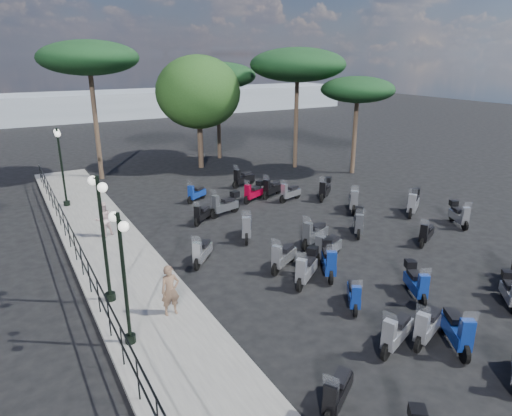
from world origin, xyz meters
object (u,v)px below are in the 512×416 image
lamp_post_1 (103,232)px  scooter_29 (325,190)px  scooter_26 (459,215)px  scooter_28 (353,201)px  broadleaf_tree (198,92)px  scooter_3 (202,252)px  scooter_7 (354,295)px  scooter_15 (314,234)px  scooter_16 (254,192)px  pine_2 (89,58)px  scooter_11 (196,194)px  scooter_18 (510,292)px  scooter_14 (328,260)px  scooter_1 (337,393)px  scooter_10 (225,205)px  pedestrian_far (103,219)px  scooter_12 (428,326)px  scooter_20 (426,234)px  scooter_21 (359,223)px  scooter_4 (247,228)px  scooter_17 (290,193)px  scooter_30 (396,333)px  pine_1 (298,65)px  scooter_5 (202,214)px  lamp_post_2 (61,162)px  scooter_2 (307,269)px  scooter_23 (243,179)px  scooter_13 (456,331)px  pine_0 (218,76)px  scooter_9 (283,257)px  pine_3 (358,90)px  lamp_post_0 (124,271)px  scooter_8 (416,283)px  woman (170,290)px  scooter_22 (272,189)px

lamp_post_1 → scooter_29: bearing=17.6°
scooter_26 → scooter_28: 4.78m
broadleaf_tree → scooter_3: bearing=-112.9°
scooter_3 → scooter_7: (2.78, -5.13, -0.04)m
scooter_15 → scooter_16: 6.37m
pine_2 → scooter_16: bearing=-55.6°
scooter_11 → scooter_18: (4.34, -14.44, 0.02)m
scooter_14 → scooter_1: bearing=84.2°
scooter_10 → scooter_11: bearing=-7.3°
pedestrian_far → scooter_12: bearing=98.2°
scooter_12 → scooter_20: scooter_12 is taller
scooter_26 → scooter_21: bearing=8.5°
lamp_post_1 → scooter_20: size_ratio=2.76×
scooter_4 → scooter_17: scooter_4 is taller
scooter_20 → scooter_28: bearing=-29.0°
scooter_20 → scooter_30: size_ratio=0.87×
scooter_14 → pine_1: bearing=-89.4°
scooter_5 → scooter_7: size_ratio=0.94×
scooter_28 → lamp_post_2: bearing=6.9°
scooter_2 → scooter_23: size_ratio=0.88×
scooter_12 → scooter_13: scooter_13 is taller
scooter_4 → scooter_13: 9.31m
scooter_7 → scooter_14: scooter_14 is taller
pine_0 → scooter_9: bearing=-108.4°
scooter_5 → pine_3: bearing=-111.6°
pine_3 → scooter_2: bearing=-136.4°
scooter_3 → scooter_9: (2.33, -1.87, 0.02)m
scooter_23 → scooter_26: size_ratio=1.11×
lamp_post_0 → scooter_20: lamp_post_0 is taller
scooter_17 → scooter_4: bearing=112.3°
scooter_11 → scooter_8: bearing=158.0°
scooter_16 → scooter_26: (6.26, -7.66, 0.01)m
scooter_7 → scooter_14: size_ratio=0.78×
lamp_post_0 → pine_2: (3.02, 18.04, 4.90)m
pine_0 → pine_1: 6.16m
woman → scooter_12: size_ratio=0.92×
scooter_11 → broadleaf_tree: broadleaf_tree is taller
lamp_post_0 → scooter_20: bearing=1.7°
lamp_post_2 → pine_1: 15.61m
woman → scooter_11: 11.19m
scooter_18 → pine_3: pine_3 is taller
lamp_post_1 → scooter_7: (6.38, -3.84, -1.99)m
scooter_2 → scooter_13: scooter_13 is taller
lamp_post_0 → scooter_16: (8.97, 9.37, -1.72)m
pedestrian_far → scooter_21: 10.71m
scooter_3 → scooter_29: size_ratio=0.92×
scooter_28 → scooter_29: scooter_28 is taller
scooter_7 → scooter_18: bearing=-172.5°
scooter_8 → scooter_13: (-1.15, -2.39, 0.01)m
scooter_22 → scooter_26: 9.31m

